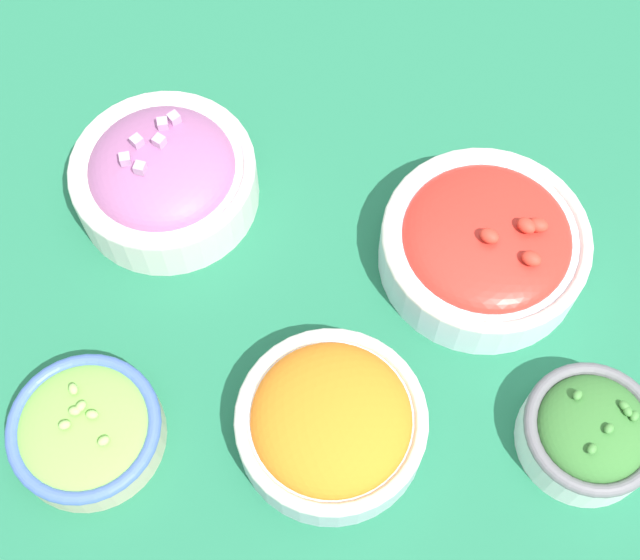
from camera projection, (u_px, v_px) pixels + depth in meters
name	position (u px, v px, depth m)	size (l,w,h in m)	color
ground_plane	(320.00, 294.00, 0.86)	(3.00, 3.00, 0.00)	#23704C
bowl_broccoli	(590.00, 431.00, 0.77)	(0.12, 0.12, 0.07)	white
bowl_cherry_tomatoes	(484.00, 244.00, 0.84)	(0.20, 0.20, 0.08)	silver
bowl_carrots	(330.00, 422.00, 0.77)	(0.17, 0.17, 0.07)	#B2C1CC
bowl_red_onion	(164.00, 176.00, 0.87)	(0.18, 0.18, 0.09)	silver
bowl_lettuce	(86.00, 430.00, 0.78)	(0.14, 0.14, 0.05)	beige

